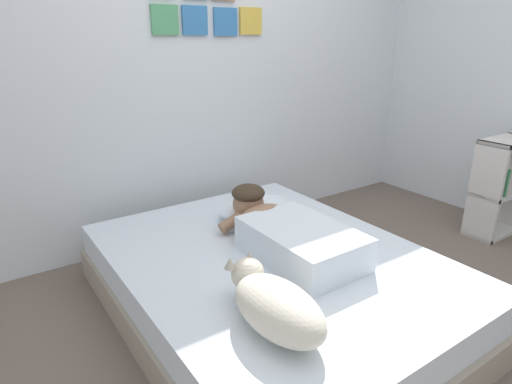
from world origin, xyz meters
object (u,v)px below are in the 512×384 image
object	(u,v)px
person_lying	(285,231)
coffee_cup	(247,212)
dog	(274,304)
cell_phone	(313,246)
bookshelf	(499,187)
bed	(272,284)
pillow	(256,207)

from	to	relation	value
person_lying	coffee_cup	size ratio (longest dim) A/B	7.36
dog	cell_phone	bearing A→B (deg)	36.05
dog	bookshelf	xyz separation A→B (m)	(2.37, 0.34, -0.07)
coffee_cup	bed	bearing A→B (deg)	-108.44
cell_phone	coffee_cup	bearing A→B (deg)	97.79
person_lying	dog	distance (m)	0.68
bed	coffee_cup	distance (m)	0.57
pillow	cell_phone	distance (m)	0.56
pillow	bookshelf	bearing A→B (deg)	-20.20
dog	cell_phone	world-z (taller)	dog
bookshelf	cell_phone	bearing A→B (deg)	176.92
cell_phone	pillow	bearing A→B (deg)	90.16
bed	pillow	bearing A→B (deg)	64.44
bed	person_lying	world-z (taller)	person_lying
person_lying	bookshelf	world-z (taller)	bookshelf
person_lying	coffee_cup	xyz separation A→B (m)	(0.07, 0.48, -0.07)
pillow	bed	bearing A→B (deg)	-115.56
person_lying	bookshelf	distance (m)	1.93
bed	bookshelf	distance (m)	2.03
bed	coffee_cup	xyz separation A→B (m)	(0.17, 0.50, 0.21)
cell_phone	bookshelf	xyz separation A→B (m)	(1.78, -0.10, 0.03)
dog	bed	bearing A→B (deg)	53.96
bed	coffee_cup	bearing A→B (deg)	71.56
pillow	person_lying	size ratio (longest dim) A/B	0.57
pillow	person_lying	world-z (taller)	person_lying
pillow	bookshelf	world-z (taller)	bookshelf
pillow	coffee_cup	size ratio (longest dim) A/B	4.16
bed	cell_phone	bearing A→B (deg)	-11.94
person_lying	coffee_cup	bearing A→B (deg)	82.02
bed	bookshelf	xyz separation A→B (m)	(2.02, -0.15, 0.21)
bed	pillow	world-z (taller)	pillow
bed	cell_phone	world-z (taller)	cell_phone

